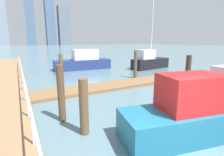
# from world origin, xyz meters

# --- Properties ---
(ground_plane) EXTENTS (300.00, 300.00, 0.00)m
(ground_plane) POSITION_xyz_m (0.00, 20.00, 0.00)
(ground_plane) COLOR slate
(floating_dock) EXTENTS (13.67, 2.00, 0.18)m
(floating_dock) POSITION_xyz_m (3.34, 8.21, 0.09)
(floating_dock) COLOR olive
(floating_dock) RESTS_ON ground_plane
(boardwalk_railing) EXTENTS (0.06, 27.70, 1.08)m
(boardwalk_railing) POSITION_xyz_m (-3.15, 8.69, 1.26)
(boardwalk_railing) COLOR white
(boardwalk_railing) RESTS_ON boardwalk
(dock_piling_0) EXTENTS (0.27, 0.27, 2.25)m
(dock_piling_0) POSITION_xyz_m (-1.96, 4.63, 1.13)
(dock_piling_0) COLOR brown
(dock_piling_0) RESTS_ON ground_plane
(dock_piling_1) EXTENTS (0.34, 0.34, 2.02)m
(dock_piling_1) POSITION_xyz_m (0.12, 13.89, 1.01)
(dock_piling_1) COLOR brown
(dock_piling_1) RESTS_ON ground_plane
(dock_piling_2) EXTENTS (0.31, 0.31, 1.93)m
(dock_piling_2) POSITION_xyz_m (-1.53, 3.27, 0.97)
(dock_piling_2) COLOR brown
(dock_piling_2) RESTS_ON ground_plane
(dock_piling_3) EXTENTS (0.24, 0.24, 2.50)m
(dock_piling_3) POSITION_xyz_m (3.63, 3.28, 1.25)
(dock_piling_3) COLOR #473826
(dock_piling_3) RESTS_ON ground_plane
(dock_piling_5) EXTENTS (0.27, 0.27, 2.39)m
(dock_piling_5) POSITION_xyz_m (5.45, 9.76, 1.19)
(dock_piling_5) COLOR brown
(dock_piling_5) RESTS_ON ground_plane
(moored_boat_1) EXTENTS (6.38, 2.29, 2.25)m
(moored_boat_1) POSITION_xyz_m (3.22, 16.65, 0.85)
(moored_boat_1) COLOR navy
(moored_boat_1) RESTS_ON ground_plane
(moored_boat_3) EXTENTS (5.18, 2.16, 8.22)m
(moored_boat_3) POSITION_xyz_m (10.14, 13.27, 0.87)
(moored_boat_3) COLOR black
(moored_boat_3) RESTS_ON ground_plane
(moored_boat_4) EXTENTS (6.19, 2.83, 2.11)m
(moored_boat_4) POSITION_xyz_m (1.97, 1.34, 0.73)
(moored_boat_4) COLOR #1E6B8C
(moored_boat_4) RESTS_ON ground_plane
(skyline_tower_2) EXTENTS (8.33, 12.67, 43.30)m
(skyline_tower_2) POSITION_xyz_m (9.47, 164.31, 21.65)
(skyline_tower_2) COLOR slate
(skyline_tower_2) RESTS_ON ground_plane
(skyline_tower_3) EXTENTS (7.77, 8.14, 62.31)m
(skyline_tower_3) POSITION_xyz_m (26.13, 168.26, 31.15)
(skyline_tower_3) COLOR slate
(skyline_tower_3) RESTS_ON ground_plane
(skyline_tower_4) EXTENTS (10.66, 10.29, 35.12)m
(skyline_tower_4) POSITION_xyz_m (37.96, 164.46, 17.56)
(skyline_tower_4) COLOR slate
(skyline_tower_4) RESTS_ON ground_plane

